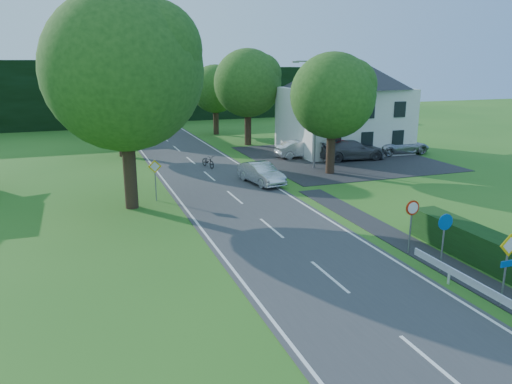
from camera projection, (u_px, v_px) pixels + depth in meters
name	position (u px, v px, depth m)	size (l,w,h in m)	color
road	(257.00, 217.00, 26.18)	(7.00, 80.00, 0.04)	#3B3C3E
parking_pad	(339.00, 158.00, 41.93)	(14.00, 16.00, 0.04)	#262729
line_edge_left	(197.00, 223.00, 25.11)	(0.12, 80.00, 0.01)	white
line_edge_right	(313.00, 210.00, 27.24)	(0.12, 80.00, 0.01)	white
line_centre	(257.00, 216.00, 26.17)	(0.12, 80.00, 0.01)	white
tree_main	(125.00, 102.00, 26.37)	(9.40, 9.40, 11.64)	#204916
tree_left_far	(120.00, 106.00, 41.64)	(7.00, 7.00, 8.58)	#204916
tree_right_far	(248.00, 97.00, 47.32)	(7.40, 7.40, 9.09)	#204916
tree_left_back	(115.00, 99.00, 52.79)	(6.60, 6.60, 8.07)	#204916
tree_right_back	(216.00, 100.00, 54.47)	(6.20, 6.20, 7.56)	#204916
tree_right_mid	(332.00, 114.00, 35.14)	(7.00, 7.00, 8.58)	#204916
treeline_right	(199.00, 93.00, 69.75)	(30.00, 5.00, 7.00)	black
house_white	(344.00, 102.00, 44.19)	(10.60, 8.40, 8.60)	silver
streetlight	(314.00, 109.00, 36.77)	(2.03, 0.18, 8.00)	gray
sign_priority_right	(508.00, 257.00, 16.20)	(0.78, 0.09, 2.59)	gray
sign_roundabout	(444.00, 231.00, 18.96)	(0.64, 0.08, 2.37)	gray
sign_speed_limit	(412.00, 214.00, 20.75)	(0.64, 0.11, 2.37)	gray
sign_priority_left	(155.00, 172.00, 28.80)	(0.78, 0.09, 2.44)	gray
moving_car	(261.00, 173.00, 32.99)	(1.47, 4.20, 1.38)	silver
motorcycle	(208.00, 161.00, 38.05)	(0.62, 1.77, 0.93)	black
parked_car_silver_a	(301.00, 149.00, 41.89)	(1.49, 4.28, 1.41)	silver
parked_car_grey	(351.00, 149.00, 40.98)	(2.31, 5.69, 1.65)	#545358
parked_car_silver_b	(400.00, 145.00, 43.62)	(2.37, 5.14, 1.43)	#A7A8AE
parasol	(334.00, 150.00, 39.73)	(2.20, 2.24, 2.02)	red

